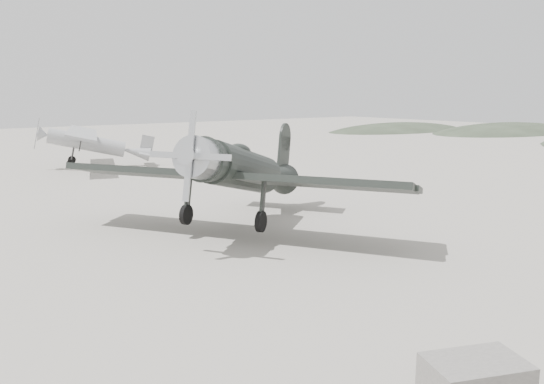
# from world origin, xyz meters

# --- Properties ---
(ground) EXTENTS (160.00, 160.00, 0.00)m
(ground) POSITION_xyz_m (0.00, 0.00, 0.00)
(ground) COLOR gray
(ground) RESTS_ON ground
(hill_east_north) EXTENTS (36.00, 18.00, 6.00)m
(hill_east_north) POSITION_xyz_m (60.00, 28.00, 0.00)
(hill_east_north) COLOR #2F3828
(hill_east_north) RESTS_ON ground
(hill_northeast) EXTENTS (32.00, 16.00, 5.20)m
(hill_northeast) POSITION_xyz_m (50.00, 40.00, 0.00)
(hill_northeast) COLOR #2F3828
(hill_northeast) RESTS_ON ground
(lowwing_monoplane) EXTENTS (11.16, 12.97, 4.49)m
(lowwing_monoplane) POSITION_xyz_m (-2.56, 4.31, 2.38)
(lowwing_monoplane) COLOR black
(lowwing_monoplane) RESTS_ON ground
(highwing_monoplane) EXTENTS (8.35, 11.57, 3.30)m
(highwing_monoplane) POSITION_xyz_m (-1.50, 26.25, 2.07)
(highwing_monoplane) COLOR gray
(highwing_monoplane) RESTS_ON ground
(equipment_block) EXTENTS (2.00, 1.65, 0.86)m
(equipment_block) POSITION_xyz_m (-6.47, -8.64, 0.43)
(equipment_block) COLOR #66625F
(equipment_block) RESTS_ON ground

